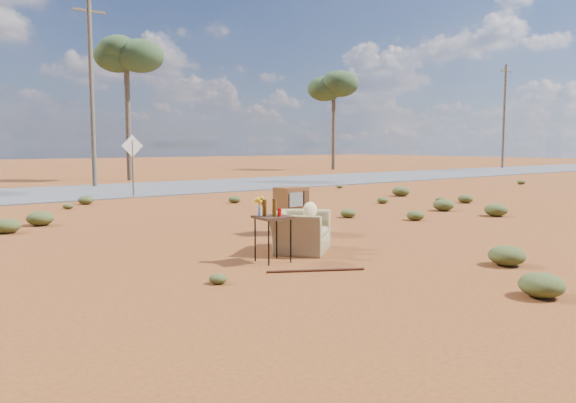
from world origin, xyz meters
TOP-DOWN VIEW (x-y plane):
  - ground at (0.00, 0.00)m, footprint 140.00×140.00m
  - highway at (0.00, 15.00)m, footprint 140.00×7.00m
  - armchair at (-0.23, 0.46)m, footprint 1.35×1.40m
  - tv_unit at (0.84, 2.06)m, footprint 0.63×0.52m
  - side_table at (-1.18, 0.02)m, footprint 0.54×0.54m
  - rusty_bar at (-1.06, -0.95)m, footprint 1.28×0.75m
  - road_sign at (1.50, 12.00)m, footprint 0.78×0.06m
  - eucalyptus_center at (5.00, 21.00)m, footprint 3.20×3.20m
  - eucalyptus_right at (22.00, 24.00)m, footprint 3.20×3.20m
  - utility_pole_center at (2.00, 17.50)m, footprint 1.40×0.20m
  - utility_pole_east at (34.00, 17.50)m, footprint 1.40×0.20m
  - scrub_patch at (-0.82, 4.41)m, footprint 17.49×8.07m

SIDE VIEW (x-z plane):
  - ground at x=0.00m, z-range 0.00..0.00m
  - rusty_bar at x=-1.06m, z-range 0.00..0.04m
  - highway at x=0.00m, z-range 0.00..0.04m
  - scrub_patch at x=-0.82m, z-range -0.03..0.30m
  - armchair at x=-0.23m, z-range -0.03..0.90m
  - tv_unit at x=0.84m, z-range 0.23..1.20m
  - side_table at x=-1.18m, z-range 0.24..1.27m
  - road_sign at x=1.50m, z-range 0.41..2.60m
  - utility_pole_center at x=2.00m, z-range 0.15..8.15m
  - utility_pole_east at x=34.00m, z-range 0.15..8.15m
  - eucalyptus_right at x=22.00m, z-range 2.39..9.49m
  - eucalyptus_center at x=5.00m, z-range 2.63..10.23m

